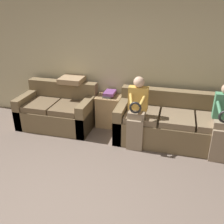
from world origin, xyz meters
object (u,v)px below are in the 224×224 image
book_stack (109,94)px  throw_pillow (72,79)px  couch_main (176,125)px  couch_side (58,111)px  child_right_seated (222,120)px  side_shelf (109,110)px  child_left_seated (137,111)px

book_stack → throw_pillow: (-0.78, 0.03, 0.22)m
couch_main → throw_pillow: size_ratio=4.62×
couch_side → child_right_seated: bearing=-7.5°
child_right_seated → side_shelf: child_right_seated is taller
couch_side → couch_main: bearing=-0.8°
couch_side → throw_pillow: throw_pillow is taller
couch_side → child_right_seated: size_ratio=1.18×
child_right_seated → child_left_seated: bearing=179.9°
child_right_seated → couch_main: bearing=151.3°
side_shelf → throw_pillow: 0.97m
couch_side → book_stack: couch_side is taller
side_shelf → couch_main: bearing=-12.4°
couch_main → throw_pillow: throw_pillow is taller
book_stack → side_shelf: bearing=-125.1°
couch_side → child_left_seated: bearing=-13.3°
couch_side → throw_pillow: size_ratio=3.15×
couch_main → couch_side: 2.33m
throw_pillow → couch_main: bearing=-8.8°
child_left_seated → side_shelf: 1.00m
throw_pillow → side_shelf: bearing=-2.4°
couch_side → child_right_seated: child_right_seated is taller
child_right_seated → throw_pillow: bearing=166.0°
couch_main → couch_side: couch_main is taller
child_left_seated → couch_side: bearing=166.7°
book_stack → throw_pillow: 0.81m
child_left_seated → throw_pillow: 1.61m
couch_side → book_stack: (1.00, 0.27, 0.37)m
couch_main → child_right_seated: child_right_seated is taller
couch_main → couch_side: bearing=179.2°
side_shelf → book_stack: size_ratio=1.99×
couch_side → book_stack: 1.10m
book_stack → couch_main: bearing=-12.7°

